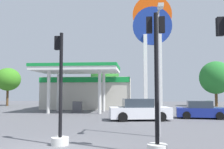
{
  "coord_description": "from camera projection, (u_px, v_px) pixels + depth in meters",
  "views": [
    {
      "loc": [
        3.2,
        -8.56,
        2.13
      ],
      "look_at": [
        1.4,
        10.92,
        3.48
      ],
      "focal_mm": 39.51,
      "sensor_mm": 36.0,
      "label": 1
    }
  ],
  "objects": [
    {
      "name": "car_0",
      "position": [
        140.0,
        110.0,
        18.35
      ],
      "size": [
        4.72,
        2.59,
        1.61
      ],
      "color": "black",
      "rests_on": "ground"
    },
    {
      "name": "corner_streetlamp",
      "position": [
        159.0,
        58.0,
        11.6
      ],
      "size": [
        0.24,
        1.48,
        6.02
      ],
      "color": "gray",
      "rests_on": "ground"
    },
    {
      "name": "tree_2",
      "position": [
        216.0,
        78.0,
        35.33
      ],
      "size": [
        4.56,
        4.56,
        6.48
      ],
      "color": "brown",
      "rests_on": "ground"
    },
    {
      "name": "traffic_signal_3",
      "position": [
        157.0,
        102.0,
        8.46
      ],
      "size": [
        0.68,
        0.7,
        4.88
      ],
      "color": "silver",
      "rests_on": "ground"
    },
    {
      "name": "car_1",
      "position": [
        201.0,
        110.0,
        19.59
      ],
      "size": [
        4.05,
        2.12,
        1.39
      ],
      "color": "black",
      "rests_on": "ground"
    },
    {
      "name": "tree_1",
      "position": [
        105.0,
        76.0,
        36.73
      ],
      "size": [
        4.2,
        4.2,
        6.42
      ],
      "color": "brown",
      "rests_on": "ground"
    },
    {
      "name": "gas_station",
      "position": [
        88.0,
        91.0,
        30.99
      ],
      "size": [
        10.71,
        12.27,
        4.82
      ],
      "color": "beige",
      "rests_on": "ground"
    },
    {
      "name": "traffic_signal_2",
      "position": [
        60.0,
        111.0,
        9.92
      ],
      "size": [
        0.7,
        0.71,
        4.53
      ],
      "color": "silver",
      "rests_on": "ground"
    },
    {
      "name": "tree_0",
      "position": [
        8.0,
        79.0,
        36.88
      ],
      "size": [
        3.72,
        3.72,
        5.66
      ],
      "color": "brown",
      "rests_on": "ground"
    },
    {
      "name": "station_pole_sign",
      "position": [
        152.0,
        36.0,
        27.69
      ],
      "size": [
        4.4,
        0.56,
        13.05
      ],
      "color": "white",
      "rests_on": "ground"
    }
  ]
}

